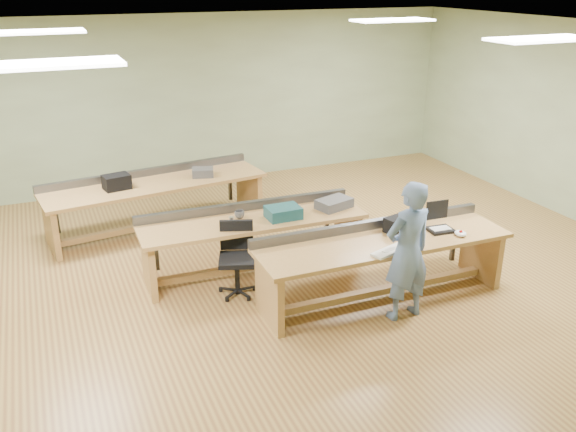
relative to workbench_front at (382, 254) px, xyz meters
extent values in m
plane|color=olive|center=(-0.91, 1.12, -0.56)|extent=(10.00, 10.00, 0.00)
plane|color=silver|center=(-0.91, 1.12, 2.44)|extent=(10.00, 10.00, 0.00)
cube|color=#96AB82|center=(-0.91, 5.12, 0.94)|extent=(10.00, 0.04, 3.00)
cube|color=#96AB82|center=(-0.91, -2.88, 0.94)|extent=(10.00, 0.04, 3.00)
cube|color=white|center=(-3.41, -0.38, 2.41)|extent=(1.20, 0.50, 0.03)
cube|color=white|center=(-3.41, 2.62, 2.41)|extent=(1.20, 0.50, 0.03)
cube|color=white|center=(1.59, -0.38, 2.41)|extent=(1.20, 0.50, 0.03)
cube|color=white|center=(1.59, 2.62, 2.41)|extent=(1.20, 0.50, 0.03)
cube|color=#B6864D|center=(0.00, -0.04, 0.16)|extent=(3.07, 0.84, 0.05)
cube|color=#B6864D|center=(-1.43, -0.03, -0.21)|extent=(0.09, 0.72, 0.70)
cube|color=#B6864D|center=(1.43, -0.05, -0.21)|extent=(0.09, 0.72, 0.70)
cube|color=#B6864D|center=(0.00, -0.04, -0.46)|extent=(2.76, 0.12, 0.08)
cube|color=#484A4F|center=(0.00, 0.33, 0.24)|extent=(3.06, 0.11, 0.11)
cube|color=#B6864D|center=(-1.18, 1.17, 0.16)|extent=(2.89, 0.84, 0.05)
cube|color=#B6864D|center=(-2.51, 1.20, -0.21)|extent=(0.10, 0.67, 0.70)
cube|color=#B6864D|center=(0.16, 1.13, -0.21)|extent=(0.10, 0.67, 0.70)
cube|color=#B6864D|center=(-1.18, 1.17, -0.46)|extent=(2.57, 0.17, 0.08)
cube|color=#484A4F|center=(-1.17, 1.51, 0.24)|extent=(2.87, 0.15, 0.11)
cube|color=#B6864D|center=(-2.02, 3.07, 0.16)|extent=(3.35, 1.30, 0.05)
cube|color=#B6864D|center=(-3.54, 2.87, -0.21)|extent=(0.18, 0.77, 0.70)
cube|color=#B6864D|center=(-0.50, 3.28, -0.21)|extent=(0.18, 0.77, 0.70)
cube|color=#B6864D|center=(-2.02, 3.07, -0.46)|extent=(2.95, 0.50, 0.08)
cube|color=#484A4F|center=(-2.07, 3.47, 0.24)|extent=(3.25, 0.52, 0.11)
imported|color=slate|center=(0.01, -0.49, 0.24)|extent=(0.62, 0.44, 1.61)
cube|color=black|center=(0.76, -0.06, 0.21)|extent=(0.31, 0.26, 0.03)
cube|color=black|center=(0.77, 0.06, 0.42)|extent=(0.29, 0.04, 0.23)
cube|color=beige|center=(-0.11, -0.33, 0.20)|extent=(0.50, 0.30, 0.03)
ellipsoid|color=white|center=(0.89, -0.27, 0.22)|extent=(0.16, 0.18, 0.07)
cube|color=black|center=(0.26, 0.14, 0.28)|extent=(0.30, 0.23, 0.18)
cylinder|color=black|center=(-1.55, 0.72, -0.34)|extent=(0.06, 0.06, 0.44)
cube|color=black|center=(-1.55, 0.72, -0.10)|extent=(0.53, 0.53, 0.06)
cube|color=black|center=(-1.49, 0.91, 0.13)|extent=(0.39, 0.18, 0.38)
cylinder|color=black|center=(-1.55, 0.72, -0.53)|extent=(0.61, 0.61, 0.06)
cube|color=#164147|center=(-0.81, 1.07, 0.26)|extent=(0.42, 0.32, 0.15)
cube|color=#3E3E41|center=(-0.06, 1.13, 0.25)|extent=(0.52, 0.41, 0.12)
imported|color=#3E3E41|center=(-1.32, 1.27, 0.24)|extent=(0.16, 0.16, 0.10)
cylinder|color=silver|center=(-1.50, 1.06, 0.25)|extent=(0.07, 0.07, 0.12)
cube|color=black|center=(-2.58, 3.01, 0.29)|extent=(0.41, 0.33, 0.21)
cube|color=#3E3E41|center=(-1.30, 3.10, 0.25)|extent=(0.37, 0.31, 0.13)
camera|label=1|loc=(-3.52, -5.53, 3.07)|focal=38.00mm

